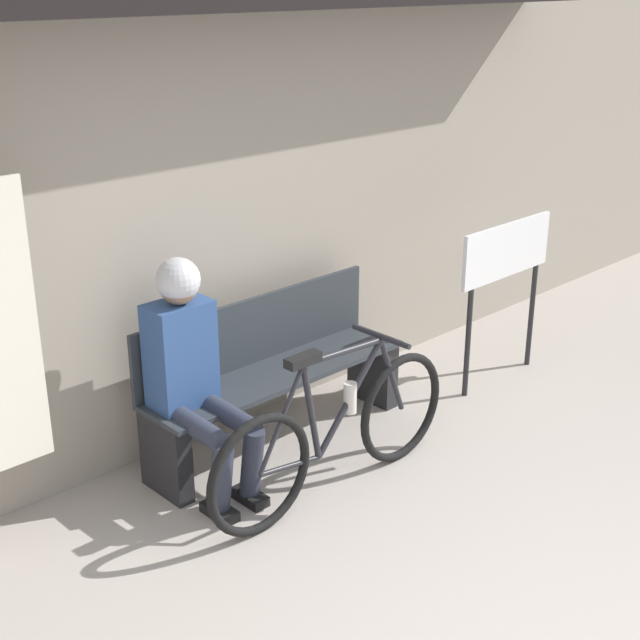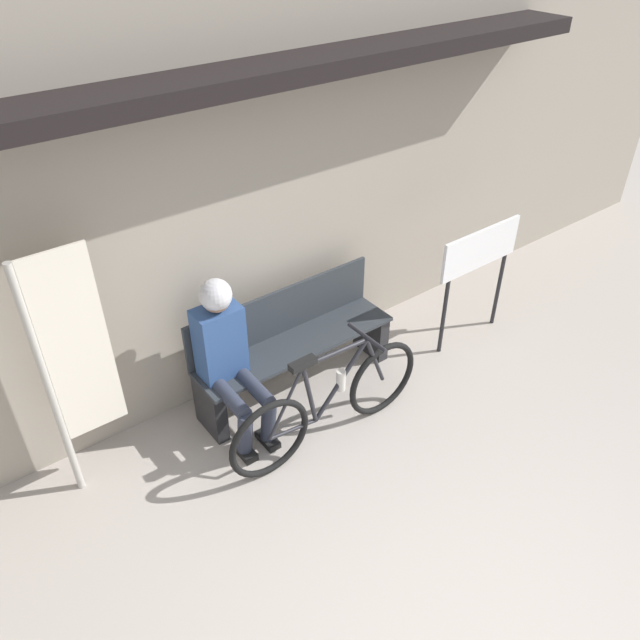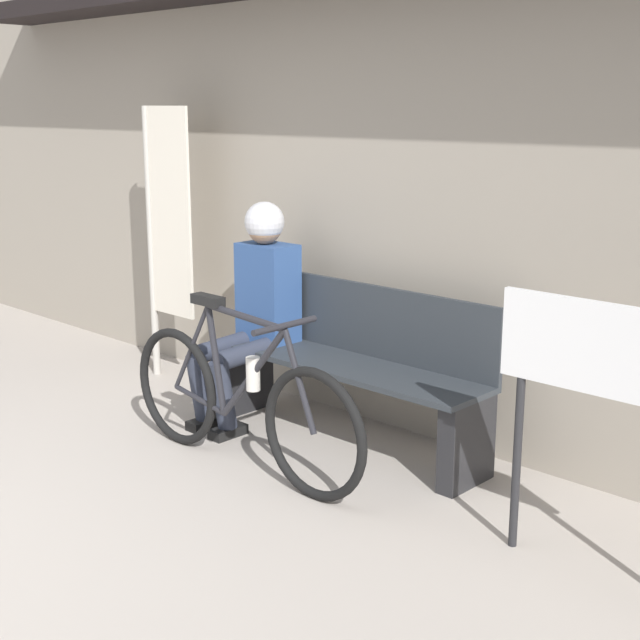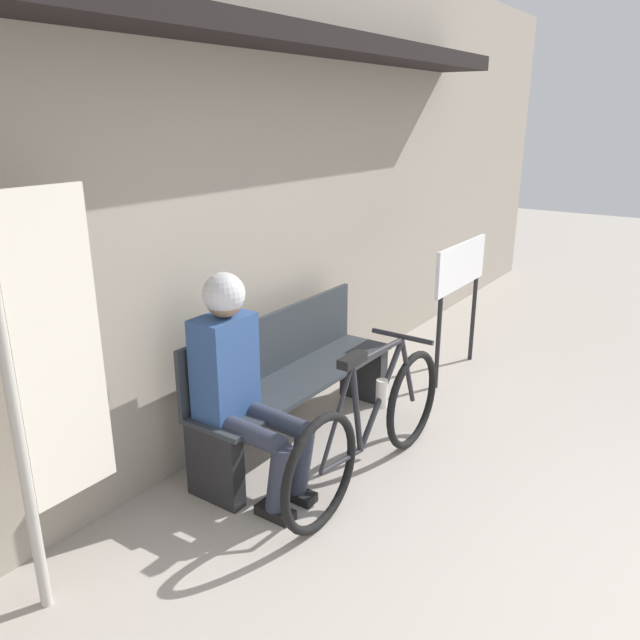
% 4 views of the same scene
% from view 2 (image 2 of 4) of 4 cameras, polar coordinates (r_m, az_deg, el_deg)
% --- Properties ---
extents(storefront_wall, '(12.00, 0.56, 3.20)m').
position_cam_2_polar(storefront_wall, '(4.47, -11.11, 10.59)').
color(storefront_wall, '#9E9384').
rests_on(storefront_wall, ground_plane).
extents(park_bench_near, '(1.71, 0.42, 0.87)m').
position_cam_2_polar(park_bench_near, '(5.04, -2.53, -2.29)').
color(park_bench_near, '#2D3338').
rests_on(park_bench_near, ground_plane).
extents(bicycle, '(1.69, 0.40, 0.88)m').
position_cam_2_polar(bicycle, '(4.59, 0.87, -7.66)').
color(bicycle, black).
rests_on(bicycle, ground_plane).
extents(person_seated, '(0.34, 0.64, 1.28)m').
position_cam_2_polar(person_seated, '(4.51, -8.51, -2.76)').
color(person_seated, '#2D3342').
rests_on(person_seated, ground_plane).
extents(banner_pole, '(0.45, 0.05, 1.81)m').
position_cam_2_polar(banner_pole, '(4.15, -21.98, -3.37)').
color(banner_pole, '#B7B2A8').
rests_on(banner_pole, ground_plane).
extents(signboard, '(0.91, 0.04, 1.11)m').
position_cam_2_polar(signboard, '(5.52, 14.36, 5.51)').
color(signboard, '#232326').
rests_on(signboard, ground_plane).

